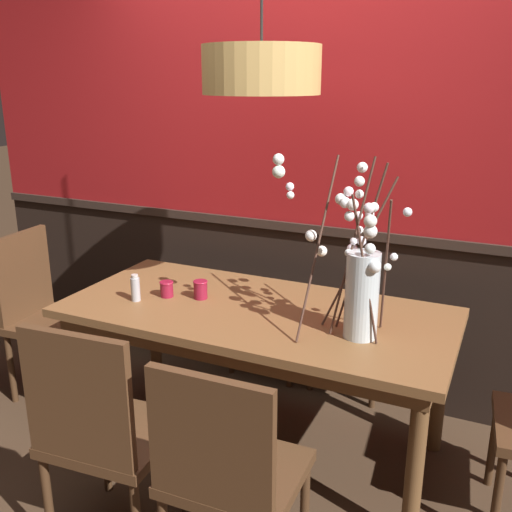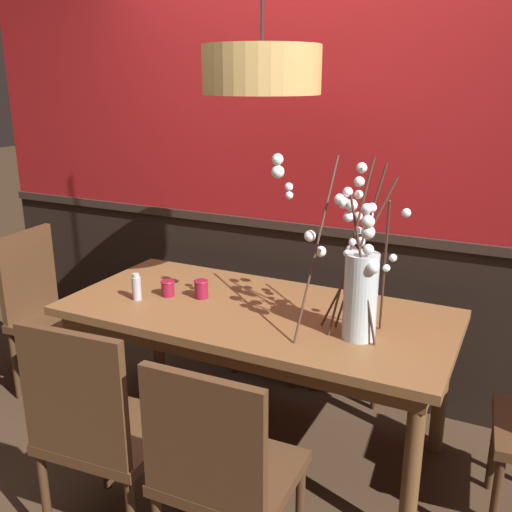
# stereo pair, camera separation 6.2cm
# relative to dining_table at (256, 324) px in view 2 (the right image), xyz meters

# --- Properties ---
(ground_plane) EXTENTS (24.00, 24.00, 0.00)m
(ground_plane) POSITION_rel_dining_table_xyz_m (0.00, 0.00, -0.67)
(ground_plane) COLOR #422D1E
(back_wall) EXTENTS (4.49, 0.14, 2.79)m
(back_wall) POSITION_rel_dining_table_xyz_m (0.00, 0.73, 0.72)
(back_wall) COLOR black
(back_wall) RESTS_ON ground
(dining_table) EXTENTS (1.86, 0.87, 0.75)m
(dining_table) POSITION_rel_dining_table_xyz_m (0.00, 0.00, 0.00)
(dining_table) COLOR brown
(dining_table) RESTS_ON ground
(chair_head_west_end) EXTENTS (0.42, 0.46, 0.97)m
(chair_head_west_end) POSITION_rel_dining_table_xyz_m (-1.37, -0.03, -0.13)
(chair_head_west_end) COLOR #4C301C
(chair_head_west_end) RESTS_ON ground
(chair_far_side_right) EXTENTS (0.49, 0.45, 0.94)m
(chair_far_side_right) POSITION_rel_dining_table_xyz_m (0.29, 0.85, -0.14)
(chair_far_side_right) COLOR #4C301C
(chair_far_side_right) RESTS_ON ground
(chair_near_side_right) EXTENTS (0.47, 0.44, 0.94)m
(chair_near_side_right) POSITION_rel_dining_table_xyz_m (0.29, -0.86, -0.13)
(chair_near_side_right) COLOR #4C301C
(chair_near_side_right) RESTS_ON ground
(chair_near_side_left) EXTENTS (0.49, 0.47, 0.98)m
(chair_near_side_left) POSITION_rel_dining_table_xyz_m (-0.25, -0.86, -0.12)
(chair_near_side_left) COLOR #4C301C
(chair_near_side_left) RESTS_ON ground
(chair_far_side_left) EXTENTS (0.47, 0.41, 0.95)m
(chair_far_side_left) POSITION_rel_dining_table_xyz_m (-0.25, 0.85, -0.13)
(chair_far_side_left) COLOR #4C301C
(chair_far_side_left) RESTS_ON ground
(vase_with_blossoms) EXTENTS (0.58, 0.40, 0.76)m
(vase_with_blossoms) POSITION_rel_dining_table_xyz_m (0.51, -0.09, 0.33)
(vase_with_blossoms) COLOR silver
(vase_with_blossoms) RESTS_ON dining_table
(candle_holder_nearer_center) EXTENTS (0.07, 0.07, 0.08)m
(candle_holder_nearer_center) POSITION_rel_dining_table_xyz_m (-0.48, -0.04, 0.12)
(candle_holder_nearer_center) COLOR maroon
(candle_holder_nearer_center) RESTS_ON dining_table
(candle_holder_nearer_edge) EXTENTS (0.07, 0.07, 0.09)m
(candle_holder_nearer_edge) POSITION_rel_dining_table_xyz_m (-0.31, 0.01, 0.13)
(candle_holder_nearer_edge) COLOR maroon
(candle_holder_nearer_edge) RESTS_ON dining_table
(condiment_bottle) EXTENTS (0.04, 0.04, 0.14)m
(condiment_bottle) POSITION_rel_dining_table_xyz_m (-0.58, -0.16, 0.15)
(condiment_bottle) COLOR #ADADB2
(condiment_bottle) RESTS_ON dining_table
(pendant_lamp) EXTENTS (0.52, 0.52, 1.05)m
(pendant_lamp) POSITION_rel_dining_table_xyz_m (0.00, 0.06, 1.17)
(pendant_lamp) COLOR tan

